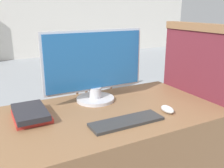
% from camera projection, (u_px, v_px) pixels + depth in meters
% --- Properties ---
extents(wall_back, '(12.00, 0.06, 2.80)m').
position_uv_depth(wall_back, '(2.00, 6.00, 6.39)').
color(wall_back, silver).
rests_on(wall_back, ground_plane).
extents(desk, '(1.28, 0.74, 0.77)m').
position_uv_depth(desk, '(109.00, 168.00, 1.56)').
color(desk, brown).
rests_on(desk, ground_plane).
extents(carrel_divider, '(0.07, 0.67, 1.25)m').
position_uv_depth(carrel_divider, '(196.00, 113.00, 1.75)').
color(carrel_divider, '#5B1E28').
rests_on(carrel_divider, ground_plane).
extents(monitor, '(0.66, 0.24, 0.45)m').
position_uv_depth(monitor, '(94.00, 66.00, 1.55)').
color(monitor, '#B7B7BC').
rests_on(monitor, desk).
extents(keyboard, '(0.39, 0.12, 0.02)m').
position_uv_depth(keyboard, '(127.00, 122.00, 1.30)').
color(keyboard, '#2D2D2D').
rests_on(keyboard, desk).
extents(mouse, '(0.05, 0.10, 0.04)m').
position_uv_depth(mouse, '(167.00, 109.00, 1.42)').
color(mouse, silver).
rests_on(mouse, desk).
extents(book_stack, '(0.18, 0.27, 0.05)m').
position_uv_depth(book_stack, '(31.00, 114.00, 1.34)').
color(book_stack, '#B72D28').
rests_on(book_stack, desk).
extents(far_chair, '(0.44, 0.44, 0.96)m').
position_uv_depth(far_chair, '(91.00, 67.00, 3.64)').
color(far_chair, '#4C3323').
rests_on(far_chair, ground_plane).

